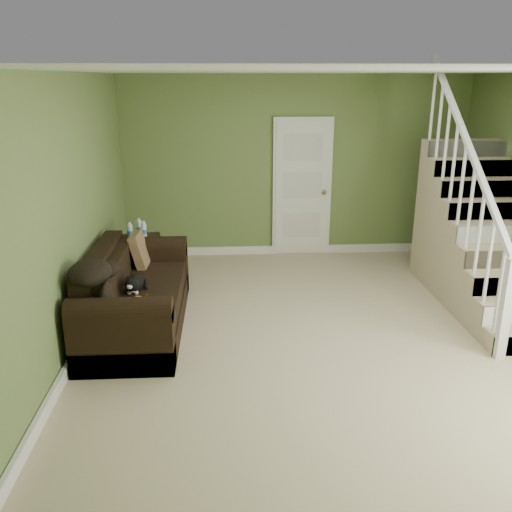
{
  "coord_description": "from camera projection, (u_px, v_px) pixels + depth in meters",
  "views": [
    {
      "loc": [
        -1.03,
        -5.08,
        2.55
      ],
      "look_at": [
        -0.73,
        0.1,
        0.83
      ],
      "focal_mm": 38.0,
      "sensor_mm": 36.0,
      "label": 1
    }
  ],
  "objects": [
    {
      "name": "sofa",
      "position": [
        133.0,
        299.0,
        5.72
      ],
      "size": [
        0.93,
        2.14,
        0.85
      ],
      "color": "black",
      "rests_on": "floor"
    },
    {
      "name": "wall_back",
      "position": [
        295.0,
        167.0,
        7.87
      ],
      "size": [
        5.0,
        0.04,
        2.6
      ],
      "primitive_type": "cube",
      "color": "olive",
      "rests_on": "floor"
    },
    {
      "name": "door",
      "position": [
        302.0,
        188.0,
        7.93
      ],
      "size": [
        0.86,
        0.12,
        2.02
      ],
      "color": "white",
      "rests_on": "floor"
    },
    {
      "name": "ceiling",
      "position": [
        337.0,
        71.0,
        4.86
      ],
      "size": [
        5.0,
        5.5,
        0.01
      ],
      "primitive_type": "cube",
      "color": "white",
      "rests_on": "wall_back"
    },
    {
      "name": "baseboard_left",
      "position": [
        86.0,
        334.0,
        5.52
      ],
      "size": [
        0.04,
        5.5,
        0.12
      ],
      "primitive_type": "cube",
      "color": "white",
      "rests_on": "floor"
    },
    {
      "name": "wall_left",
      "position": [
        70.0,
        216.0,
        5.13
      ],
      "size": [
        0.04,
        5.5,
        2.6
      ],
      "primitive_type": "cube",
      "color": "olive",
      "rests_on": "floor"
    },
    {
      "name": "throw_blanket",
      "position": [
        90.0,
        272.0,
        4.87
      ],
      "size": [
        0.5,
        0.58,
        0.21
      ],
      "primitive_type": "ellipsoid",
      "rotation": [
        0.0,
        0.0,
        -0.28
      ],
      "color": "black",
      "rests_on": "sofa"
    },
    {
      "name": "floor",
      "position": [
        326.0,
        333.0,
        5.68
      ],
      "size": [
        5.0,
        5.5,
        0.01
      ],
      "primitive_type": "cube",
      "color": "tan",
      "rests_on": "ground"
    },
    {
      "name": "throw_pillow",
      "position": [
        140.0,
        250.0,
        6.28
      ],
      "size": [
        0.2,
        0.4,
        0.41
      ],
      "primitive_type": "cube",
      "rotation": [
        0.0,
        -0.24,
        -0.03
      ],
      "color": "#482F1C",
      "rests_on": "sofa"
    },
    {
      "name": "staircase",
      "position": [
        478.0,
        244.0,
        6.5
      ],
      "size": [
        1.0,
        2.51,
        2.82
      ],
      "color": "tan",
      "rests_on": "floor"
    },
    {
      "name": "baseboard_back",
      "position": [
        294.0,
        249.0,
        8.23
      ],
      "size": [
        5.0,
        0.04,
        0.12
      ],
      "primitive_type": "cube",
      "color": "white",
      "rests_on": "floor"
    },
    {
      "name": "cat",
      "position": [
        134.0,
        283.0,
        5.52
      ],
      "size": [
        0.22,
        0.48,
        0.23
      ],
      "rotation": [
        0.0,
        0.0,
        -0.08
      ],
      "color": "black",
      "rests_on": "sofa"
    },
    {
      "name": "banana",
      "position": [
        141.0,
        299.0,
        5.29
      ],
      "size": [
        0.17,
        0.17,
        0.05
      ],
      "primitive_type": "ellipsoid",
      "rotation": [
        0.0,
        0.0,
        0.78
      ],
      "color": "#FDF21C",
      "rests_on": "sofa"
    },
    {
      "name": "side_table",
      "position": [
        140.0,
        263.0,
        6.78
      ],
      "size": [
        0.63,
        0.63,
        0.88
      ],
      "rotation": [
        0.0,
        0.0,
        0.18
      ],
      "color": "black",
      "rests_on": "floor"
    },
    {
      "name": "wall_front",
      "position": [
        437.0,
        344.0,
        2.66
      ],
      "size": [
        5.0,
        0.04,
        2.6
      ],
      "primitive_type": "cube",
      "color": "olive",
      "rests_on": "floor"
    }
  ]
}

